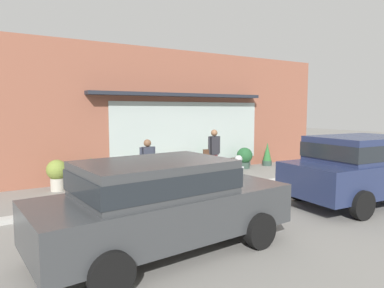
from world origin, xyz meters
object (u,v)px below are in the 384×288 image
Objects in this scene: pedestrian_with_handbag at (214,150)px; potted_plant_doorstep at (179,164)px; potted_plant_window_right at (267,155)px; potted_plant_low_front at (141,169)px; potted_plant_near_hydrant at (57,173)px; parked_car_dark_gray at (161,200)px; fire_hydrant at (239,167)px; pedestrian_passerby at (148,163)px; potted_plant_window_left at (212,157)px; potted_plant_trailing_edge at (245,157)px; parked_car_navy at (363,165)px; potted_plant_window_center at (91,172)px.

potted_plant_doorstep is at bearing -57.53° from pedestrian_with_handbag.
potted_plant_low_front is at bearing 177.61° from potted_plant_window_right.
potted_plant_near_hydrant reaches higher than potted_plant_low_front.
pedestrian_with_handbag is 5.07m from potted_plant_near_hydrant.
parked_car_dark_gray reaches higher than potted_plant_near_hydrant.
fire_hydrant is 3.66m from pedestrian_passerby.
parked_car_dark_gray is 7.00m from potted_plant_doorstep.
potted_plant_window_left is 2.82m from potted_plant_window_right.
potted_plant_window_right is (5.71, -0.24, 0.14)m from potted_plant_low_front.
potted_plant_doorstep is 4.36m from potted_plant_near_hydrant.
fire_hydrant is at bearing -90.70° from potted_plant_window_left.
potted_plant_doorstep is 0.68× the size of potted_plant_window_left.
potted_plant_trailing_edge is 0.87× the size of potted_plant_window_right.
parked_car_navy reaches higher than potted_plant_near_hydrant.
parked_car_dark_gray is 9.73m from potted_plant_window_right.
potted_plant_low_front is (-2.87, 1.80, -0.08)m from fire_hydrant.
potted_plant_trailing_edge is 1.05× the size of potted_plant_doorstep.
potted_plant_near_hydrant reaches higher than potted_plant_window_center.
potted_plant_near_hydrant is (-5.71, -0.24, -0.03)m from potted_plant_window_left.
potted_plant_window_right is (3.56, 1.09, -0.51)m from pedestrian_with_handbag.
potted_plant_window_center is (-6.17, 0.09, -0.04)m from potted_plant_trailing_edge.
pedestrian_with_handbag is 6.31m from parked_car_dark_gray.
potted_plant_near_hydrant is (-4.97, 0.90, -0.45)m from pedestrian_with_handbag.
parked_car_dark_gray is 5.06× the size of potted_plant_window_center.
pedestrian_passerby reaches higher than potted_plant_window_right.
pedestrian_passerby is at bearing -40.65° from potted_plant_near_hydrant.
pedestrian_with_handbag reaches higher than fire_hydrant.
potted_plant_trailing_edge is at bearing -161.41° from pedestrian_passerby.
parked_car_dark_gray is at bearing -131.27° from potted_plant_window_left.
potted_plant_window_left reaches higher than potted_plant_window_center.
potted_plant_near_hydrant reaches higher than potted_plant_doorstep.
pedestrian_passerby is 1.32× the size of potted_plant_window_left.
potted_plant_trailing_edge is at bearing 36.38° from parked_car_dark_gray.
parked_car_dark_gray reaches higher than potted_plant_window_center.
pedestrian_passerby is at bearing -108.20° from potted_plant_low_front.
potted_plant_low_front is 2.91m from potted_plant_window_left.
parked_car_navy reaches higher than potted_plant_window_center.
potted_plant_low_front is (0.73, 2.23, -0.57)m from pedestrian_passerby.
parked_car_navy is at bearing -58.46° from potted_plant_low_front.
potted_plant_trailing_edge is 1.34× the size of potted_plant_low_front.
parked_car_dark_gray reaches higher than potted_plant_trailing_edge.
potted_plant_window_left is at bearing 44.41° from parked_car_dark_gray.
potted_plant_doorstep is at bearing 127.17° from fire_hydrant.
potted_plant_doorstep is at bearing 53.97° from parked_car_dark_gray.
pedestrian_passerby is 2.33m from potted_plant_window_center.
parked_car_dark_gray is at bearing -140.53° from fire_hydrant.
potted_plant_low_front is at bearing 6.16° from potted_plant_window_center.
parked_car_navy is 8.44m from potted_plant_near_hydrant.
potted_plant_doorstep is at bearing 176.79° from potted_plant_window_right.
potted_plant_low_front is at bearing 147.94° from fire_hydrant.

